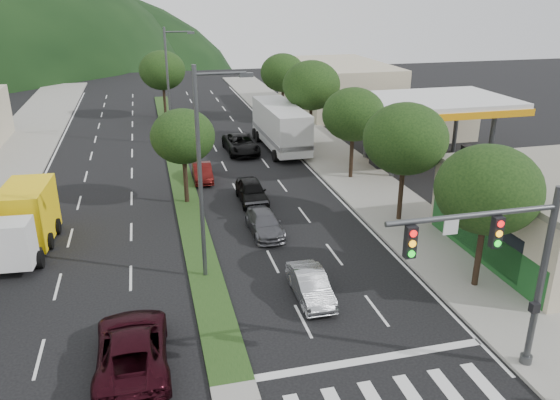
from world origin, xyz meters
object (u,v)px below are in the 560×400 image
object	(u,v)px
traffic_signal	(507,258)
tree_med_far	(162,70)
tree_r_b	(405,139)
tree_med_near	(183,136)
tree_r_a	(488,190)
car_queue_a	(252,191)
tree_r_d	(311,85)
motorhome	(280,126)
car_queue_c	(202,172)
tree_r_e	(283,73)
car_queue_d	(241,144)
suv_maroon	(132,348)
car_queue_b	(265,223)
sedan_silver	(310,285)
streetlight_mid	(170,81)
tree_r_c	(353,114)
box_truck	(25,222)
streetlight_near	(204,166)

from	to	relation	value
traffic_signal	tree_med_far	distance (m)	46.43
traffic_signal	tree_r_b	world-z (taller)	tree_r_b
tree_med_near	tree_med_far	world-z (taller)	tree_med_far
tree_r_a	car_queue_a	xyz separation A→B (m)	(-7.89, 13.23, -4.10)
tree_r_d	motorhome	distance (m)	4.47
traffic_signal	car_queue_c	world-z (taller)	traffic_signal
tree_r_a	car_queue_c	distance (m)	21.46
car_queue_c	tree_r_d	bearing A→B (deg)	37.96
tree_r_e	car_queue_d	xyz separation A→B (m)	(-6.52, -11.33, -4.14)
tree_med_far	suv_maroon	distance (m)	42.34
car_queue_b	sedan_silver	bearing A→B (deg)	-87.20
tree_r_e	streetlight_mid	distance (m)	13.73
tree_r_c	box_truck	bearing A→B (deg)	-162.47
traffic_signal	tree_r_c	size ratio (longest dim) A/B	1.08
tree_r_e	tree_r_a	bearing A→B (deg)	-90.00
tree_r_e	suv_maroon	bearing A→B (deg)	-111.98
tree_r_c	tree_med_far	xyz separation A→B (m)	(-12.00, 24.00, 0.26)
tree_med_near	streetlight_near	size ratio (longest dim) A/B	0.60
streetlight_near	box_truck	distance (m)	11.25
car_queue_b	suv_maroon	bearing A→B (deg)	-126.01
box_truck	suv_maroon	bearing A→B (deg)	119.72
streetlight_near	car_queue_c	xyz separation A→B (m)	(1.29, 14.23, -4.97)
tree_r_b	tree_r_e	bearing A→B (deg)	90.00
tree_r_a	streetlight_near	size ratio (longest dim) A/B	0.66
traffic_signal	car_queue_d	size ratio (longest dim) A/B	1.30
car_queue_d	tree_r_b	bearing A→B (deg)	-70.43
streetlight_near	suv_maroon	world-z (taller)	streetlight_near
tree_r_a	sedan_silver	distance (m)	8.79
tree_med_near	car_queue_c	world-z (taller)	tree_med_near
car_queue_c	box_truck	xyz separation A→B (m)	(-10.26, -8.79, 0.91)
car_queue_d	box_truck	size ratio (longest dim) A/B	0.81
traffic_signal	car_queue_d	bearing A→B (deg)	96.71
sedan_silver	car_queue_c	xyz separation A→B (m)	(-2.83, 17.28, -0.03)
tree_r_b	sedan_silver	distance (m)	11.31
tree_r_c	tree_med_near	distance (m)	12.17
sedan_silver	car_queue_b	bearing A→B (deg)	94.19
car_queue_d	suv_maroon	bearing A→B (deg)	-110.10
tree_r_a	box_truck	bearing A→B (deg)	155.55
car_queue_c	box_truck	size ratio (longest dim) A/B	0.56
tree_med_far	car_queue_b	xyz separation A→B (m)	(3.86, -31.77, -4.41)
tree_r_b	car_queue_c	size ratio (longest dim) A/B	1.86
car_queue_d	sedan_silver	bearing A→B (deg)	-94.58
tree_r_e	car_queue_d	bearing A→B (deg)	-119.93
tree_med_far	car_queue_d	distance (m)	16.83
tree_r_d	tree_r_e	xyz separation A→B (m)	(0.00, 10.00, -0.29)
tree_r_b	tree_med_near	distance (m)	13.43
tree_r_e	car_queue_d	world-z (taller)	tree_r_e
tree_r_a	streetlight_near	distance (m)	12.48
tree_r_e	car_queue_a	size ratio (longest dim) A/B	1.58
tree_r_a	tree_r_c	world-z (taller)	tree_r_a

